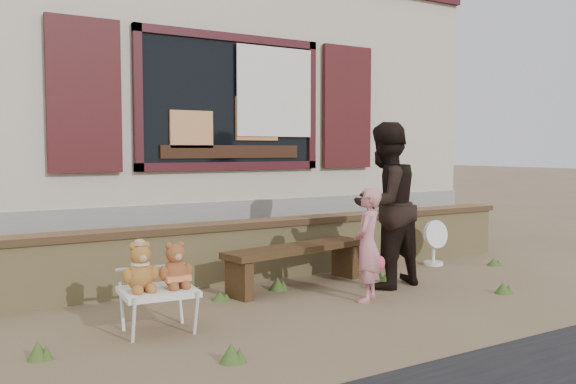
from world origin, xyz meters
TOP-DOWN VIEW (x-y plane):
  - ground at (0.00, 0.00)m, footprint 80.00×80.00m
  - shopfront at (0.00, 4.49)m, footprint 8.04×5.13m
  - brick_wall at (0.00, 1.00)m, footprint 7.10×0.36m
  - bench at (-0.01, 0.42)m, footprint 1.78×0.68m
  - folding_chair at (-1.81, -0.36)m, footprint 0.62×0.56m
  - teddy_bear_left at (-1.95, -0.35)m, footprint 0.31×0.28m
  - teddy_bear_right at (-1.67, -0.38)m, footprint 0.30×0.26m
  - child at (0.25, -0.44)m, footprint 0.47×0.46m
  - adult at (0.80, -0.06)m, footprint 0.95×0.79m
  - fan_right at (2.13, 0.55)m, footprint 0.36×0.24m
  - grass_tufts at (0.03, -0.16)m, footprint 5.64×1.86m

SIDE VIEW (x-z plane):
  - ground at x=0.00m, z-range 0.00..0.00m
  - grass_tufts at x=0.03m, z-range -0.01..0.13m
  - fan_right at x=2.13m, z-range 0.00..0.57m
  - folding_chair at x=-1.81m, z-range 0.14..0.49m
  - bench at x=-0.01m, z-range 0.10..0.55m
  - brick_wall at x=0.00m, z-range 0.01..0.67m
  - teddy_bear_right at x=-1.67m, z-range 0.35..0.73m
  - child at x=0.25m, z-range 0.00..1.09m
  - teddy_bear_left at x=-1.95m, z-range 0.35..0.75m
  - adult at x=0.80m, z-range 0.00..1.74m
  - shopfront at x=0.00m, z-range 0.00..4.00m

